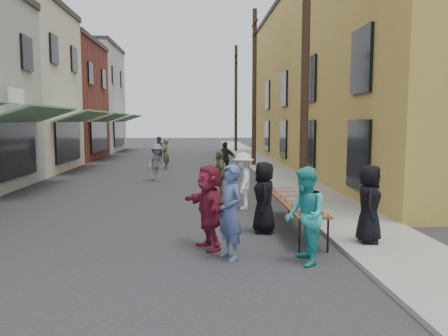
{
  "coord_description": "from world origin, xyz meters",
  "views": [
    {
      "loc": [
        0.98,
        -10.4,
        2.65
      ],
      "look_at": [
        1.75,
        2.12,
        1.3
      ],
      "focal_mm": 35.0,
      "sensor_mm": 36.0,
      "label": 1
    }
  ],
  "objects": [
    {
      "name": "condiment_jar_b",
      "position": [
        3.09,
        -1.92,
        0.79
      ],
      "size": [
        0.07,
        0.07,
        0.08
      ],
      "primitive_type": "cylinder",
      "color": "#A57F26",
      "rests_on": "serving_table"
    },
    {
      "name": "server",
      "position": [
        4.58,
        -1.59,
        0.92
      ],
      "size": [
        0.79,
        0.94,
        1.64
      ],
      "primitive_type": "imported",
      "rotation": [
        0.0,
        0.0,
        1.18
      ],
      "color": "black",
      "rests_on": "sidewalk"
    },
    {
      "name": "passerby_mid",
      "position": [
        2.34,
        10.52,
        0.84
      ],
      "size": [
        1.06,
        0.72,
        1.67
      ],
      "primitive_type": "imported",
      "rotation": [
        0.0,
        0.0,
        2.79
      ],
      "color": "black",
      "rests_on": "ground"
    },
    {
      "name": "guest_front_b",
      "position": [
        1.6,
        -2.23,
        0.92
      ],
      "size": [
        0.7,
        0.8,
        1.83
      ],
      "primitive_type": "imported",
      "rotation": [
        0.0,
        0.0,
        -1.08
      ],
      "color": "#485B8B",
      "rests_on": "ground"
    },
    {
      "name": "catering_tray_foil_d",
      "position": [
        3.31,
        0.33,
        0.79
      ],
      "size": [
        0.5,
        0.33,
        0.08
      ],
      "primitive_type": "cube",
      "color": "#B2B2B7",
      "rests_on": "serving_table"
    },
    {
      "name": "guest_queue_back",
      "position": [
        1.22,
        -1.51,
        0.88
      ],
      "size": [
        1.09,
        1.72,
        1.77
      ],
      "primitive_type": "imported",
      "rotation": [
        0.0,
        0.0,
        -1.19
      ],
      "color": "maroon",
      "rests_on": "ground"
    },
    {
      "name": "passerby_far",
      "position": [
        -1.65,
        19.86,
        0.8
      ],
      "size": [
        0.94,
        0.99,
        1.6
      ],
      "primitive_type": "imported",
      "rotation": [
        0.0,
        0.0,
        5.31
      ],
      "color": "#425380",
      "rests_on": "ground"
    },
    {
      "name": "utility_pole_far",
      "position": [
        4.3,
        27.0,
        4.5
      ],
      "size": [
        0.26,
        0.26,
        9.0
      ],
      "primitive_type": "cylinder",
      "color": "#2D2116",
      "rests_on": "ground"
    },
    {
      "name": "guest_front_d",
      "position": [
        2.36,
        2.55,
        0.86
      ],
      "size": [
        0.76,
        1.18,
        1.72
      ],
      "primitive_type": "imported",
      "rotation": [
        0.0,
        0.0,
        -1.68
      ],
      "color": "white",
      "rests_on": "ground"
    },
    {
      "name": "condiment_jar_a",
      "position": [
        3.09,
        -2.02,
        0.79
      ],
      "size": [
        0.07,
        0.07,
        0.08
      ],
      "primitive_type": "cylinder",
      "color": "#A57F26",
      "rests_on": "serving_table"
    },
    {
      "name": "guest_front_e",
      "position": [
        1.76,
        4.62,
        0.82
      ],
      "size": [
        0.49,
        1.0,
        1.64
      ],
      "primitive_type": "imported",
      "rotation": [
        0.0,
        0.0,
        -1.47
      ],
      "color": "olive",
      "rests_on": "ground"
    },
    {
      "name": "guest_front_a",
      "position": [
        2.56,
        -0.25,
        0.85
      ],
      "size": [
        0.58,
        0.85,
        1.7
      ],
      "primitive_type": "imported",
      "rotation": [
        0.0,
        0.0,
        -1.62
      ],
      "color": "black",
      "rests_on": "ground"
    },
    {
      "name": "storefront_row",
      "position": [
        -10.0,
        14.96,
        4.12
      ],
      "size": [
        8.0,
        37.0,
        9.0
      ],
      "color": "maroon",
      "rests_on": "ground"
    },
    {
      "name": "utility_pole_near",
      "position": [
        4.3,
        3.0,
        4.5
      ],
      "size": [
        0.26,
        0.26,
        9.0
      ],
      "primitive_type": "cylinder",
      "color": "#2D2116",
      "rests_on": "ground"
    },
    {
      "name": "condiment_jar_c",
      "position": [
        3.09,
        -1.82,
        0.79
      ],
      "size": [
        0.07,
        0.07,
        0.08
      ],
      "primitive_type": "cylinder",
      "color": "#A57F26",
      "rests_on": "serving_table"
    },
    {
      "name": "passerby_left",
      "position": [
        -0.83,
        9.11,
        0.82
      ],
      "size": [
        1.13,
        1.22,
        1.65
      ],
      "primitive_type": "imported",
      "rotation": [
        0.0,
        0.0,
        0.92
      ],
      "color": "slate",
      "rests_on": "ground"
    },
    {
      "name": "passerby_right",
      "position": [
        -0.77,
        13.74,
        0.84
      ],
      "size": [
        0.44,
        0.63,
        1.68
      ],
      "primitive_type": "imported",
      "rotation": [
        0.0,
        0.0,
        4.77
      ],
      "color": "#505E36",
      "rests_on": "ground"
    },
    {
      "name": "catering_tray_foil_b",
      "position": [
        3.31,
        -1.07,
        0.79
      ],
      "size": [
        0.5,
        0.33,
        0.08
      ],
      "primitive_type": "cube",
      "color": "#B2B2B7",
      "rests_on": "serving_table"
    },
    {
      "name": "sidewalk",
      "position": [
        5.0,
        15.0,
        0.05
      ],
      "size": [
        2.2,
        60.0,
        0.1
      ],
      "primitive_type": "cube",
      "color": "gray",
      "rests_on": "ground"
    },
    {
      "name": "catering_tray_buns",
      "position": [
        3.31,
        -0.37,
        0.79
      ],
      "size": [
        0.5,
        0.33,
        0.08
      ],
      "primitive_type": "cube",
      "color": "tan",
      "rests_on": "serving_table"
    },
    {
      "name": "cup_stack",
      "position": [
        3.51,
        -1.97,
        0.81
      ],
      "size": [
        0.08,
        0.08,
        0.12
      ],
      "primitive_type": "cylinder",
      "color": "tan",
      "rests_on": "serving_table"
    },
    {
      "name": "serving_table",
      "position": [
        3.31,
        -0.07,
        0.71
      ],
      "size": [
        0.7,
        4.0,
        0.75
      ],
      "color": "brown",
      "rests_on": "ground"
    },
    {
      "name": "utility_pole_mid",
      "position": [
        4.3,
        15.0,
        4.5
      ],
      "size": [
        0.26,
        0.26,
        9.0
      ],
      "primitive_type": "cylinder",
      "color": "#2D2116",
      "rests_on": "ground"
    },
    {
      "name": "building_ochre",
      "position": [
        11.1,
        14.0,
        5.0
      ],
      "size": [
        10.0,
        28.0,
        10.0
      ],
      "primitive_type": "cube",
      "color": "gold",
      "rests_on": "ground"
    },
    {
      "name": "catering_tray_buns_end",
      "position": [
        3.31,
        1.03,
        0.79
      ],
      "size": [
        0.5,
        0.33,
        0.08
      ],
      "primitive_type": "cube",
      "color": "tan",
      "rests_on": "serving_table"
    },
    {
      "name": "catering_tray_sausage",
      "position": [
        3.31,
        -1.72,
        0.79
      ],
      "size": [
        0.5,
        0.33,
        0.08
      ],
      "primitive_type": "cube",
      "color": "maroon",
      "rests_on": "serving_table"
    },
    {
      "name": "ground",
      "position": [
        0.0,
        0.0,
        0.0
      ],
      "size": [
        120.0,
        120.0,
        0.0
      ],
      "primitive_type": "plane",
      "color": "#28282B",
      "rests_on": "ground"
    },
    {
      "name": "guest_front_c",
      "position": [
        2.96,
        -2.6,
        0.91
      ],
      "size": [
        0.7,
        0.89,
        1.82
      ],
      "primitive_type": "imported",
      "rotation": [
        0.0,
        0.0,
        -1.58
      ],
      "color": "#2AB1AD",
      "rests_on": "ground"
    }
  ]
}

